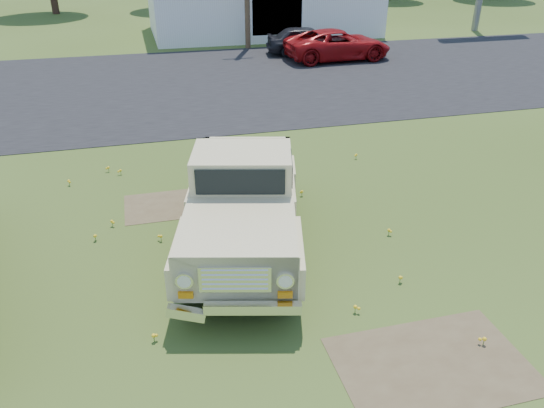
# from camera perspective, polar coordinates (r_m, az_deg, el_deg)

# --- Properties ---
(ground) EXTENTS (140.00, 140.00, 0.00)m
(ground) POSITION_cam_1_polar(r_m,az_deg,el_deg) (10.61, 1.64, -7.34)
(ground) COLOR #384C18
(ground) RESTS_ON ground
(asphalt_lot) EXTENTS (90.00, 14.00, 0.02)m
(asphalt_lot) POSITION_cam_1_polar(r_m,az_deg,el_deg) (24.25, -8.45, 12.71)
(asphalt_lot) COLOR black
(asphalt_lot) RESTS_ON ground
(dirt_patch_a) EXTENTS (3.00, 2.00, 0.01)m
(dirt_patch_a) POSITION_cam_1_polar(r_m,az_deg,el_deg) (9.01, 16.86, -16.24)
(dirt_patch_a) COLOR brown
(dirt_patch_a) RESTS_ON ground
(dirt_patch_b) EXTENTS (2.20, 1.60, 0.01)m
(dirt_patch_b) POSITION_cam_1_polar(r_m,az_deg,el_deg) (13.32, -10.89, -0.12)
(dirt_patch_b) COLOR brown
(dirt_patch_b) RESTS_ON ground
(vintage_pickup_truck) EXTENTS (3.76, 6.40, 2.18)m
(vintage_pickup_truck) POSITION_cam_1_polar(r_m,az_deg,el_deg) (10.94, -3.15, 0.44)
(vintage_pickup_truck) COLOR #C4BA83
(vintage_pickup_truck) RESTS_ON ground
(red_pickup) EXTENTS (5.55, 2.72, 1.52)m
(red_pickup) POSITION_cam_1_polar(r_m,az_deg,el_deg) (28.69, 7.09, 16.62)
(red_pickup) COLOR maroon
(red_pickup) RESTS_ON ground
(dark_sedan) EXTENTS (4.52, 2.33, 1.47)m
(dark_sedan) POSITION_cam_1_polar(r_m,az_deg,el_deg) (29.90, 3.77, 17.15)
(dark_sedan) COLOR black
(dark_sedan) RESTS_ON ground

